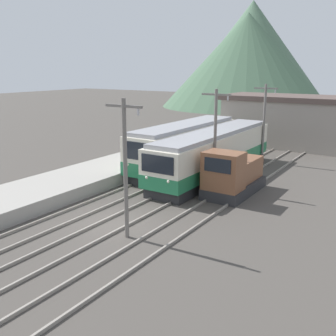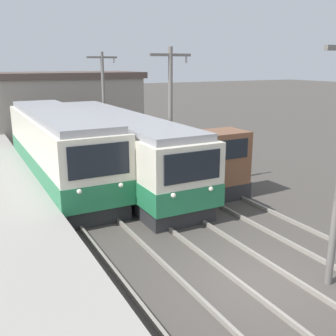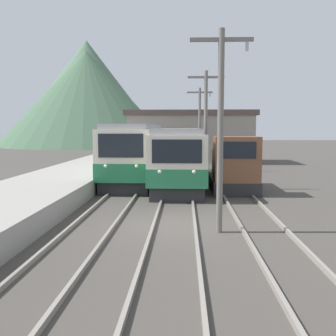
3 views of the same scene
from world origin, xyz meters
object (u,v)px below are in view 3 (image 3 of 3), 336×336
commuter_train_center (179,157)px  catenary_mast_mid (206,125)px  shunting_locomotive (233,169)px  commuter_train_left (137,155)px  catenary_mast_far (200,126)px  catenary_mast_near (221,123)px

commuter_train_center → catenary_mast_mid: 3.93m
shunting_locomotive → commuter_train_left: bearing=146.4°
catenary_mast_mid → catenary_mast_far: size_ratio=1.00×
commuter_train_left → catenary_mast_mid: bearing=-39.3°
commuter_train_left → catenary_mast_mid: catenary_mast_mid is taller
shunting_locomotive → catenary_mast_near: (-1.49, -8.85, 2.39)m
commuter_train_left → commuter_train_center: 2.84m
commuter_train_left → shunting_locomotive: size_ratio=2.42×
catenary_mast_far → catenary_mast_near: bearing=-90.0°
catenary_mast_near → catenary_mast_far: 18.37m
shunting_locomotive → commuter_train_center: bearing=131.7°
commuter_train_left → catenary_mast_mid: 5.88m
commuter_train_left → catenary_mast_near: size_ratio=1.93×
shunting_locomotive → catenary_mast_far: catenary_mast_far is taller
commuter_train_center → catenary_mast_near: (1.51, -12.22, 2.00)m
commuter_train_left → shunting_locomotive: 6.98m
commuter_train_center → catenary_mast_near: bearing=-83.0°
commuter_train_center → catenary_mast_near: catenary_mast_near is taller
shunting_locomotive → catenary_mast_far: 9.93m
commuter_train_center → shunting_locomotive: 4.53m
commuter_train_left → catenary_mast_near: catenary_mast_near is taller
catenary_mast_far → catenary_mast_mid: bearing=-90.0°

